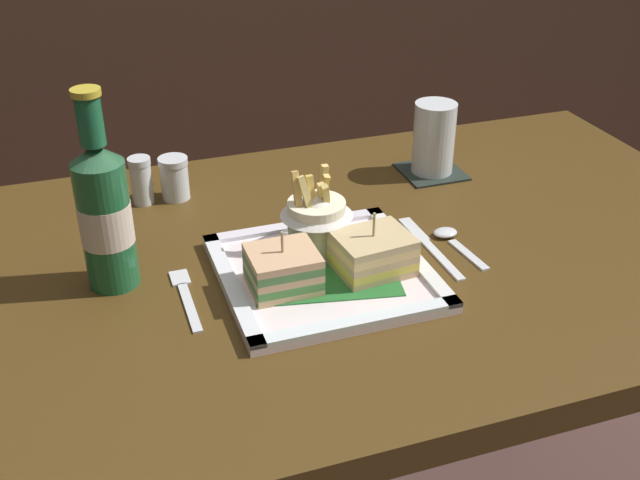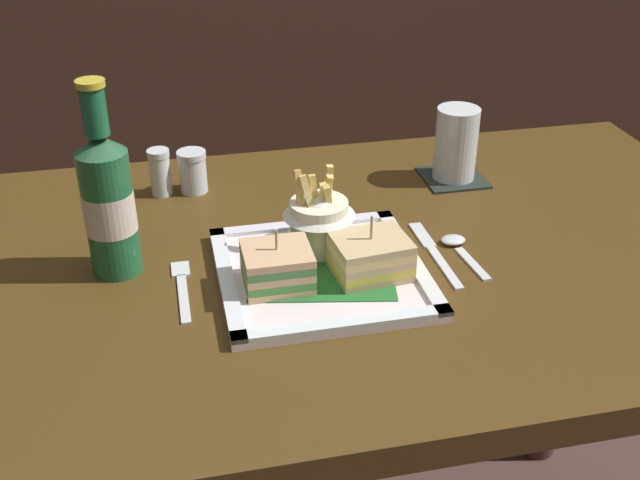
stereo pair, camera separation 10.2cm
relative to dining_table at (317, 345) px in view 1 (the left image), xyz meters
name	(u,v)px [view 1 (the left image)]	position (x,y,z in m)	size (l,w,h in m)	color
dining_table	(317,345)	(0.00, 0.00, 0.00)	(1.32, 0.74, 0.77)	#483113
square_plate	(324,273)	(-0.01, -0.06, 0.16)	(0.27, 0.27, 0.02)	white
sandwich_half_left	(283,270)	(-0.07, -0.08, 0.19)	(0.09, 0.08, 0.08)	tan
sandwich_half_right	(373,253)	(0.05, -0.08, 0.19)	(0.10, 0.09, 0.09)	tan
fries_cup	(316,215)	(0.00, 0.00, 0.22)	(0.10, 0.10, 0.12)	#EFE6C7
beer_bottle	(104,213)	(-0.27, 0.02, 0.26)	(0.07, 0.07, 0.26)	#1F6035
drink_coaster	(431,172)	(0.27, 0.19, 0.16)	(0.10, 0.10, 0.00)	#212A24
water_glass	(433,142)	(0.27, 0.19, 0.21)	(0.07, 0.07, 0.12)	silver
fork	(186,295)	(-0.19, -0.04, 0.16)	(0.02, 0.14, 0.00)	silver
knife	(428,244)	(0.16, -0.03, 0.16)	(0.02, 0.18, 0.00)	silver
spoon	(451,238)	(0.19, -0.03, 0.16)	(0.04, 0.12, 0.01)	silver
salt_shaker	(142,183)	(-0.20, 0.24, 0.19)	(0.03, 0.03, 0.08)	silver
pepper_shaker	(175,181)	(-0.15, 0.24, 0.19)	(0.05, 0.05, 0.07)	silver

